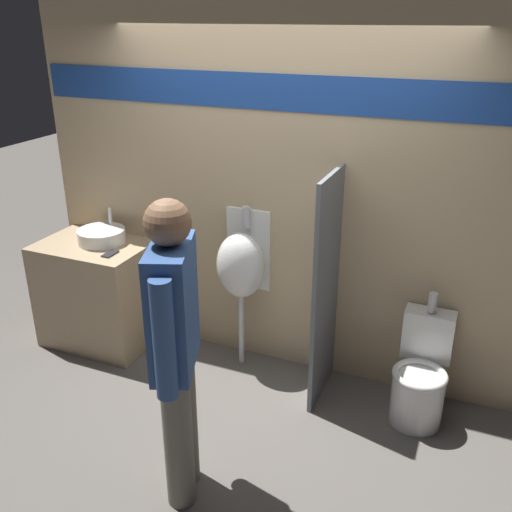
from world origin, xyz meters
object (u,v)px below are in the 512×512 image
(sink_basin, at_px, (102,236))
(toilet, at_px, (420,378))
(urinal_near_counter, at_px, (241,265))
(person_in_vest, at_px, (175,345))
(cell_phone, at_px, (110,254))

(sink_basin, xyz_separation_m, toilet, (2.56, -0.03, -0.63))
(urinal_near_counter, distance_m, person_in_vest, 1.37)
(cell_phone, xyz_separation_m, toilet, (2.35, 0.15, -0.58))
(sink_basin, relative_size, cell_phone, 2.69)
(urinal_near_counter, xyz_separation_m, person_in_vest, (0.23, -1.34, 0.14))
(cell_phone, relative_size, person_in_vest, 0.08)
(urinal_near_counter, bearing_deg, sink_basin, -175.23)
(sink_basin, xyz_separation_m, person_in_vest, (1.41, -1.25, 0.05))
(cell_phone, xyz_separation_m, person_in_vest, (1.20, -1.06, 0.10))
(cell_phone, bearing_deg, urinal_near_counter, 16.38)
(sink_basin, bearing_deg, person_in_vest, -41.38)
(sink_basin, relative_size, person_in_vest, 0.21)
(urinal_near_counter, relative_size, person_in_vest, 0.71)
(cell_phone, distance_m, toilet, 2.42)
(urinal_near_counter, relative_size, toilet, 1.47)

